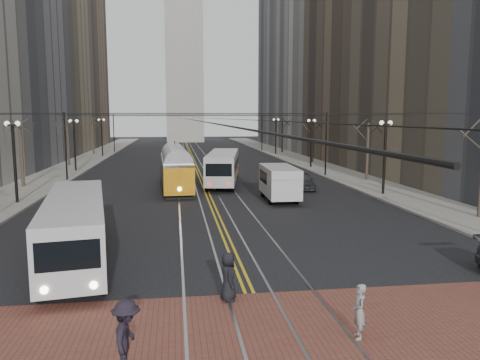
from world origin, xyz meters
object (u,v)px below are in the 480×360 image
object	(u,v)px
sedan_grey	(303,181)
pedestrian_b	(359,311)
transit_bus	(76,230)
cargo_van	(279,184)
pedestrian_a	(228,276)
streetcar	(176,172)
rear_bus	(223,168)
pedestrian_d	(127,338)

from	to	relation	value
sedan_grey	pedestrian_b	world-z (taller)	pedestrian_b
transit_bus	cargo_van	world-z (taller)	transit_bus
transit_bus	pedestrian_a	size ratio (longest dim) A/B	6.65
streetcar	rear_bus	distance (m)	4.72
cargo_van	pedestrian_d	xyz separation A→B (m)	(-8.81, -22.71, -0.31)
rear_bus	pedestrian_d	distance (m)	32.07
rear_bus	pedestrian_a	distance (m)	27.45
rear_bus	transit_bus	bearing A→B (deg)	-101.91
pedestrian_a	cargo_van	bearing A→B (deg)	-19.51
transit_bus	pedestrian_d	world-z (taller)	transit_bus
cargo_van	pedestrian_d	world-z (taller)	cargo_van
streetcar	cargo_van	size ratio (longest dim) A/B	2.17
rear_bus	pedestrian_b	world-z (taller)	rear_bus
cargo_van	pedestrian_a	xyz separation A→B (m)	(-5.89, -18.45, -0.42)
streetcar	pedestrian_d	size ratio (longest dim) A/B	6.59
cargo_van	pedestrian_b	xyz separation A→B (m)	(-2.57, -21.64, -0.47)
pedestrian_b	pedestrian_d	size ratio (longest dim) A/B	0.83
streetcar	rear_bus	size ratio (longest dim) A/B	1.10
transit_bus	pedestrian_b	size ratio (longest dim) A/B	7.10
pedestrian_a	pedestrian_d	world-z (taller)	pedestrian_d
rear_bus	sedan_grey	xyz separation A→B (m)	(6.51, -3.82, -0.75)
streetcar	pedestrian_b	distance (m)	29.00
streetcar	rear_bus	xyz separation A→B (m)	(4.30, 1.95, 0.01)
sedan_grey	pedestrian_b	xyz separation A→B (m)	(-5.80, -26.69, 0.07)
rear_bus	pedestrian_d	xyz separation A→B (m)	(-5.53, -31.58, -0.52)
rear_bus	pedestrian_a	bearing A→B (deg)	-86.12
transit_bus	rear_bus	bearing A→B (deg)	59.58
sedan_grey	pedestrian_d	distance (m)	30.26
cargo_van	pedestrian_b	world-z (taller)	cargo_van
transit_bus	rear_bus	world-z (taller)	rear_bus
cargo_van	rear_bus	bearing A→B (deg)	111.83
rear_bus	pedestrian_a	xyz separation A→B (m)	(-2.61, -27.32, -0.62)
rear_bus	pedestrian_d	world-z (taller)	rear_bus
pedestrian_a	pedestrian_b	world-z (taller)	pedestrian_a
rear_bus	pedestrian_b	bearing A→B (deg)	-79.33
streetcar	pedestrian_a	size ratio (longest dim) A/B	7.42
streetcar	pedestrian_b	xyz separation A→B (m)	(5.00, -28.56, -0.66)
cargo_van	pedestrian_b	distance (m)	21.80
transit_bus	rear_bus	distance (m)	23.69
streetcar	cargo_van	distance (m)	10.26
transit_bus	pedestrian_d	distance (m)	9.99
transit_bus	pedestrian_b	bearing A→B (deg)	-51.37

